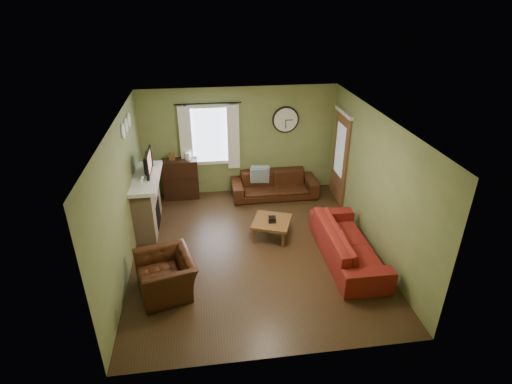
{
  "coord_description": "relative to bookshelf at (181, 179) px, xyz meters",
  "views": [
    {
      "loc": [
        -0.83,
        -6.4,
        4.56
      ],
      "look_at": [
        0.1,
        0.4,
        1.05
      ],
      "focal_mm": 28.0,
      "sensor_mm": 36.0,
      "label": 1
    }
  ],
  "objects": [
    {
      "name": "pillow_left",
      "position": [
        1.9,
        -0.12,
        0.06
      ],
      "size": [
        0.45,
        0.17,
        0.44
      ],
      "primitive_type": "cube",
      "rotation": [
        0.0,
        0.0,
        -0.09
      ],
      "color": "#889AA0",
      "rests_on": "sofa_brown"
    },
    {
      "name": "curtain_right",
      "position": [
        1.29,
        0.08,
        0.96
      ],
      "size": [
        0.28,
        0.04,
        1.55
      ],
      "primitive_type": "cube",
      "color": "white",
      "rests_on": "wall_back"
    },
    {
      "name": "wall_front",
      "position": [
        1.44,
        -5.0,
        0.81
      ],
      "size": [
        4.6,
        0.0,
        2.6
      ],
      "primitive_type": "cube",
      "color": "olive",
      "rests_on": "ground"
    },
    {
      "name": "window_pane",
      "position": [
        0.74,
        0.18,
        1.01
      ],
      "size": [
        1.0,
        0.02,
        1.3
      ],
      "primitive_type": null,
      "color": "silver",
      "rests_on": "wall_back"
    },
    {
      "name": "bookshelf",
      "position": [
        0.0,
        0.0,
        0.0
      ],
      "size": [
        0.83,
        0.35,
        0.99
      ],
      "primitive_type": null,
      "color": "black",
      "rests_on": "floor"
    },
    {
      "name": "medallion_mid",
      "position": [
        -0.84,
        -1.25,
        1.76
      ],
      "size": [
        0.28,
        0.28,
        0.03
      ],
      "primitive_type": "cylinder",
      "color": "white",
      "rests_on": "wall_left"
    },
    {
      "name": "mantel",
      "position": [
        -0.63,
        -1.25,
        0.65
      ],
      "size": [
        0.58,
        1.6,
        0.08
      ],
      "primitive_type": "cube",
      "color": "white",
      "rests_on": "fireplace"
    },
    {
      "name": "door",
      "position": [
        3.71,
        -0.55,
        0.56
      ],
      "size": [
        0.05,
        0.9,
        2.1
      ],
      "primitive_type": "cube",
      "color": "brown",
      "rests_on": "floor"
    },
    {
      "name": "medallion_right",
      "position": [
        -0.84,
        -0.9,
        1.76
      ],
      "size": [
        0.28,
        0.28,
        0.03
      ],
      "primitive_type": "cylinder",
      "color": "white",
      "rests_on": "wall_left"
    },
    {
      "name": "tissue_box",
      "position": [
        1.86,
        -2.06,
        -0.09
      ],
      "size": [
        0.16,
        0.16,
        0.11
      ],
      "primitive_type": "cube",
      "rotation": [
        0.0,
        0.0,
        -0.1
      ],
      "color": "black",
      "rests_on": "coffee_table"
    },
    {
      "name": "wall_clock",
      "position": [
        2.54,
        0.15,
        1.31
      ],
      "size": [
        0.64,
        0.06,
        0.64
      ],
      "primitive_type": null,
      "color": "white",
      "rests_on": "wall_back"
    },
    {
      "name": "wine_glass_b",
      "position": [
        -0.61,
        -1.67,
        0.78
      ],
      "size": [
        0.06,
        0.06,
        0.18
      ],
      "primitive_type": null,
      "color": "white",
      "rests_on": "mantel"
    },
    {
      "name": "wine_glass_a",
      "position": [
        -0.61,
        -1.85,
        0.79
      ],
      "size": [
        0.07,
        0.07,
        0.2
      ],
      "primitive_type": null,
      "color": "white",
      "rests_on": "mantel"
    },
    {
      "name": "sofa_red",
      "position": [
        3.15,
        -2.92,
        -0.16
      ],
      "size": [
        0.89,
        2.27,
        0.66
      ],
      "primitive_type": "imported",
      "rotation": [
        0.0,
        0.0,
        1.57
      ],
      "color": "maroon",
      "rests_on": "floor"
    },
    {
      "name": "sofa_brown",
      "position": [
        2.24,
        -0.23,
        -0.19
      ],
      "size": [
        2.06,
        0.8,
        0.6
      ],
      "primitive_type": "imported",
      "color": "#381A0D",
      "rests_on": "floor"
    },
    {
      "name": "coffee_table",
      "position": [
        1.86,
        -2.01,
        -0.3
      ],
      "size": [
        0.93,
        0.93,
        0.39
      ],
      "primitive_type": null,
      "rotation": [
        0.0,
        0.0,
        -0.36
      ],
      "color": "brown",
      "rests_on": "floor"
    },
    {
      "name": "tv_screen",
      "position": [
        -0.53,
        -1.1,
        0.92
      ],
      "size": [
        0.02,
        0.62,
        0.36
      ],
      "primitive_type": "cube",
      "color": "#994C3F",
      "rests_on": "mantel"
    },
    {
      "name": "floor",
      "position": [
        1.44,
        -2.4,
        -0.49
      ],
      "size": [
        4.6,
        5.2,
        0.0
      ],
      "primitive_type": "cube",
      "color": "#3A2715",
      "rests_on": "ground"
    },
    {
      "name": "curtain_left",
      "position": [
        0.19,
        0.08,
        0.96
      ],
      "size": [
        0.28,
        0.04,
        1.55
      ],
      "primitive_type": "cube",
      "color": "white",
      "rests_on": "wall_back"
    },
    {
      "name": "tv",
      "position": [
        -0.61,
        -1.1,
        0.86
      ],
      "size": [
        0.08,
        0.6,
        0.35
      ],
      "primitive_type": "imported",
      "rotation": [
        0.0,
        0.0,
        1.57
      ],
      "color": "black",
      "rests_on": "mantel"
    },
    {
      "name": "book",
      "position": [
        0.1,
        0.14,
        0.47
      ],
      "size": [
        0.19,
        0.23,
        0.02
      ],
      "primitive_type": "imported",
      "rotation": [
        0.0,
        0.0,
        0.22
      ],
      "color": "brown",
      "rests_on": "bookshelf"
    },
    {
      "name": "wall_back",
      "position": [
        1.44,
        0.2,
        0.81
      ],
      "size": [
        4.6,
        0.0,
        2.6
      ],
      "primitive_type": "cube",
      "color": "olive",
      "rests_on": "ground"
    },
    {
      "name": "medallion_left",
      "position": [
        -0.84,
        -1.6,
        1.76
      ],
      "size": [
        0.28,
        0.28,
        0.03
      ],
      "primitive_type": "cylinder",
      "color": "white",
      "rests_on": "wall_left"
    },
    {
      "name": "firebox",
      "position": [
        -0.47,
        -1.25,
        -0.19
      ],
      "size": [
        0.04,
        0.6,
        0.55
      ],
      "primitive_type": "cube",
      "color": "black",
      "rests_on": "fireplace"
    },
    {
      "name": "fireplace",
      "position": [
        -0.66,
        -1.25,
        0.06
      ],
      "size": [
        0.4,
        1.4,
        1.1
      ],
      "primitive_type": "cube",
      "color": "tan",
      "rests_on": "floor"
    },
    {
      "name": "wall_right",
      "position": [
        3.74,
        -2.4,
        0.81
      ],
      "size": [
        0.0,
        5.2,
        2.6
      ],
      "primitive_type": "cube",
      "color": "olive",
      "rests_on": "ground"
    },
    {
      "name": "wall_left",
      "position": [
        -0.86,
        -2.4,
        0.81
      ],
      "size": [
        0.0,
        5.2,
        2.6
      ],
      "primitive_type": "cube",
      "color": "olive",
      "rests_on": "ground"
    },
    {
      "name": "armchair",
      "position": [
        -0.15,
        -3.39,
        -0.17
      ],
      "size": [
        1.12,
        1.21,
        0.65
      ],
      "primitive_type": "imported",
      "rotation": [
        0.0,
        0.0,
        -1.29
      ],
      "color": "#381A0D",
      "rests_on": "floor"
    },
    {
      "name": "curtain_rod",
      "position": [
        0.74,
        0.08,
        1.78
      ],
      "size": [
        0.03,
        0.03,
        1.5
      ],
      "primitive_type": "cylinder",
      "color": "black",
      "rests_on": "wall_back"
    },
    {
      "name": "ceiling",
      "position": [
        1.44,
        -2.4,
        2.11
      ],
      "size": [
        4.6,
        5.2,
        0.0
      ],
      "primitive_type": "cube",
      "color": "white",
      "rests_on": "ground"
    },
    {
      "name": "pillow_right",
      "position": [
        1.85,
        -0.16,
        0.06
      ],
      "size": [
        0.38,
        0.12,
        0.38
      ],
      "primitive_type": "cube",
      "rotation": [
        0.0,
        0.0,
        -0.0
      ],
      "color": "#889AA0",
      "rests_on": "sofa_brown"
    }
  ]
}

